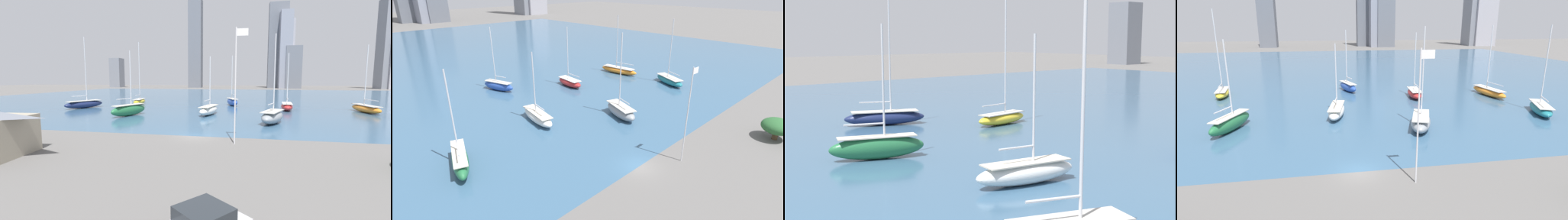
# 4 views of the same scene
# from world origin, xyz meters

# --- Properties ---
(sailboat_navy) EXTENTS (5.92, 9.91, 16.22)m
(sailboat_navy) POSITION_xyz_m (-30.95, 24.67, 0.98)
(sailboat_navy) COLOR #19234C
(sailboat_navy) RESTS_ON harbor_water
(sailboat_white) EXTENTS (3.68, 8.67, 10.88)m
(sailboat_white) POSITION_xyz_m (-1.02, 18.82, 0.92)
(sailboat_white) COLOR white
(sailboat_white) RESTS_ON harbor_water
(sailboat_yellow) EXTENTS (3.34, 8.32, 16.31)m
(sailboat_yellow) POSITION_xyz_m (-22.12, 35.86, 0.88)
(sailboat_yellow) COLOR yellow
(sailboat_yellow) RESTS_ON harbor_water
(sailboat_green) EXTENTS (4.48, 8.48, 11.76)m
(sailboat_green) POSITION_xyz_m (-15.16, 14.63, 1.12)
(sailboat_green) COLOR #236B3D
(sailboat_green) RESTS_ON harbor_water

